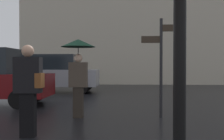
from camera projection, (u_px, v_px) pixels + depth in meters
name	position (u px, v px, depth m)	size (l,w,h in m)	color
pedestrian_with_umbrella	(78.00, 59.00, 6.85)	(0.91, 0.91, 2.07)	#2A241E
pedestrian_with_bag	(29.00, 85.00, 5.00)	(0.54, 0.24, 1.77)	black
parked_car_left	(58.00, 73.00, 13.50)	(4.03, 2.00, 1.94)	gray
street_signpost	(161.00, 57.00, 6.88)	(1.08, 0.08, 2.61)	black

